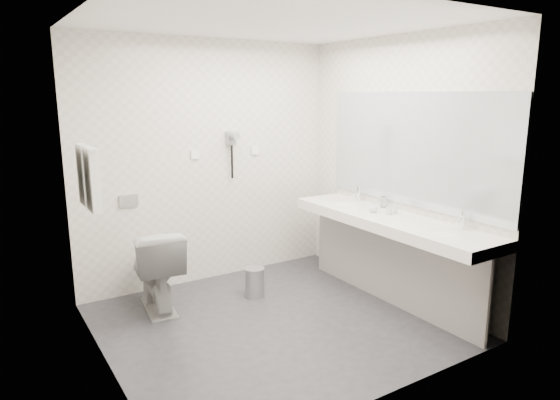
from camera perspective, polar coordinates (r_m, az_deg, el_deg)
floor at (r=4.46m, az=-0.61°, el=-13.89°), size 2.80×2.80×0.00m
ceiling at (r=4.04m, az=-0.70°, el=19.88°), size 2.80×2.80×0.00m
wall_back at (r=5.20m, az=-8.23°, el=4.23°), size 2.80×0.00×2.80m
wall_front at (r=3.06m, az=12.27°, el=-1.50°), size 2.80×0.00×2.80m
wall_left at (r=3.55m, az=-20.25°, el=-0.11°), size 0.00×2.60×2.60m
wall_right at (r=4.94m, az=13.33°, el=3.60°), size 0.00×2.60×2.60m
vanity_counter at (r=4.70m, az=12.44°, el=-2.40°), size 0.55×2.20×0.10m
vanity_panel at (r=4.84m, az=12.42°, el=-7.24°), size 0.03×2.15×0.75m
vanity_post_near at (r=4.24m, az=22.79°, el=-10.75°), size 0.06×0.06×0.75m
vanity_post_far at (r=5.60m, az=5.14°, el=-4.31°), size 0.06×0.06×0.75m
mirror at (r=4.77m, az=15.04°, el=5.64°), size 0.02×2.20×1.05m
basin_near at (r=4.27m, az=18.60°, el=-3.74°), size 0.40×0.31×0.05m
basin_far at (r=5.15m, az=7.39°, el=-0.51°), size 0.40×0.31×0.05m
faucet_near at (r=4.40m, az=20.29°, el=-2.19°), size 0.04×0.04×0.15m
faucet_far at (r=5.26m, az=9.05°, el=0.69°), size 0.04×0.04×0.15m
soap_bottle_a at (r=4.72m, az=12.43°, el=-1.03°), size 0.06×0.06×0.11m
soap_bottle_b at (r=4.78m, az=10.69°, el=-0.80°), size 0.12×0.12×0.10m
soap_bottle_c at (r=4.78m, az=13.15°, el=-0.84°), size 0.05×0.05×0.12m
glass_left at (r=5.03m, az=11.82°, el=-0.21°), size 0.06×0.06×0.11m
toilet at (r=4.72m, az=-14.10°, el=-7.68°), size 0.53×0.81×0.77m
flush_plate at (r=4.96m, az=-17.03°, el=-0.10°), size 0.18×0.02×0.12m
pedal_bin at (r=4.94m, az=-2.94°, el=-9.49°), size 0.22×0.22×0.27m
bin_lid at (r=4.89m, az=-2.96°, el=-7.93°), size 0.19×0.19×0.02m
towel_rail at (r=4.05m, az=-21.57°, el=5.53°), size 0.02×0.62×0.02m
towel_near at (r=3.94m, az=-20.78°, el=2.20°), size 0.07×0.24×0.48m
towel_far at (r=4.21m, az=-21.58°, el=2.74°), size 0.07×0.24×0.48m
dryer_cradle at (r=5.25m, az=-5.68°, el=7.12°), size 0.10×0.04×0.14m
dryer_barrel at (r=5.19m, az=-5.33°, el=7.39°), size 0.08×0.14×0.08m
dryer_cord at (r=5.27m, az=-5.54°, el=4.40°), size 0.02×0.02×0.35m
switch_plate_a at (r=5.12m, az=-9.74°, el=5.18°), size 0.09×0.02×0.09m
switch_plate_b at (r=5.43m, az=-2.89°, el=5.73°), size 0.09×0.02×0.09m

